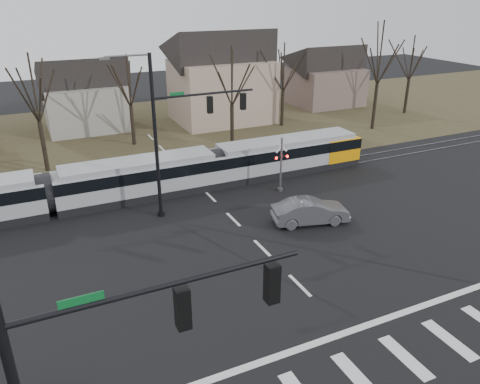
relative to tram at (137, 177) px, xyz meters
name	(u,v)px	position (x,y,z in m)	size (l,w,h in m)	color
ground	(323,308)	(4.60, -16.00, -1.51)	(140.00, 140.00, 0.00)	black
grass_verge	(145,132)	(4.60, 16.00, -1.50)	(140.00, 28.00, 0.01)	#38331E
crosswalk	(382,367)	(4.60, -20.00, -1.50)	(27.00, 2.60, 0.01)	silver
stop_line	(347,332)	(4.60, -17.80, -1.50)	(28.00, 0.35, 0.01)	silver
lane_dashes	(200,186)	(4.60, 0.00, -1.50)	(0.18, 30.00, 0.01)	silver
rail_pair	(201,187)	(4.60, -0.20, -1.48)	(90.00, 1.52, 0.06)	#59595E
tram	(137,177)	(0.00, 0.00, 0.00)	(36.46, 2.71, 2.76)	gray
sedan	(310,211)	(8.76, -8.43, -0.72)	(5.03, 2.75, 1.57)	#4B4C52
signal_pole_near_left	(98,377)	(-5.81, -22.00, 4.19)	(9.28, 0.44, 10.20)	black
signal_pole_far	(180,127)	(2.19, -3.50, 4.19)	(9.28, 0.44, 10.20)	black
rail_crossing_signal	(281,166)	(9.60, -3.21, 0.38)	(1.08, 0.36, 4.00)	#59595B
tree_row	(180,92)	(6.60, 10.00, 3.49)	(59.20, 7.20, 10.00)	black
house_b	(84,90)	(-0.40, 20.00, 2.46)	(8.64, 7.56, 7.65)	gray
house_c	(221,73)	(13.60, 17.00, 3.73)	(10.80, 8.64, 10.10)	gray
house_d	(326,72)	(28.60, 19.00, 2.46)	(8.64, 7.56, 7.65)	brown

